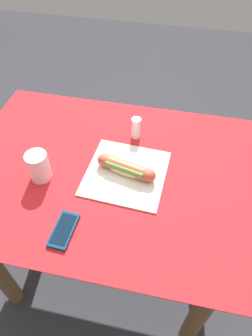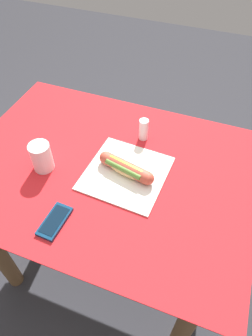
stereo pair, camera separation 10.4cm
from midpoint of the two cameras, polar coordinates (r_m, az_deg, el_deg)
ground_plane at (r=1.70m, az=-0.72°, el=-16.79°), size 6.00×6.00×0.00m
dining_table at (r=1.19m, az=-0.98°, el=-4.81°), size 1.06×0.79×0.74m
paper_wrapper at (r=1.06m, az=2.80°, el=-1.13°), size 0.29×0.29×0.01m
hot_dog at (r=1.04m, az=2.83°, el=-0.19°), size 0.21×0.09×0.05m
cell_phone at (r=0.95m, az=-10.33°, el=-10.08°), size 0.07×0.13×0.01m
drinking_cup at (r=1.07m, az=-13.09°, el=1.93°), size 0.07×0.07×0.11m
salt_shaker at (r=1.17m, az=5.93°, el=7.15°), size 0.04×0.04×0.09m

